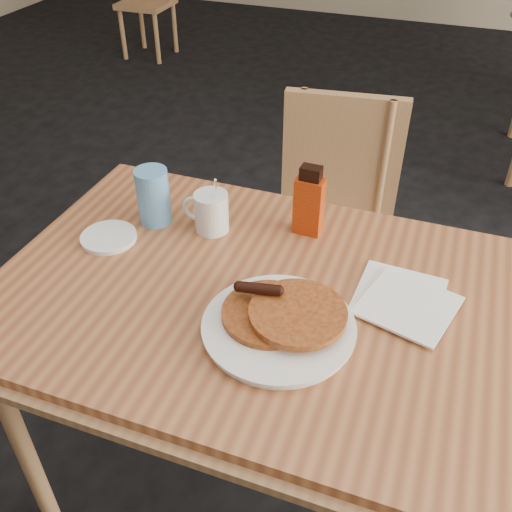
{
  "coord_description": "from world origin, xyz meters",
  "views": [
    {
      "loc": [
        0.38,
        -0.84,
        1.55
      ],
      "look_at": [
        0.06,
        0.03,
        0.84
      ],
      "focal_mm": 40.0,
      "sensor_mm": 36.0,
      "label": 1
    }
  ],
  "objects": [
    {
      "name": "syrup_bottle",
      "position": [
        0.1,
        0.27,
        0.83
      ],
      "size": [
        0.07,
        0.04,
        0.18
      ],
      "rotation": [
        0.0,
        0.0,
        -0.03
      ],
      "color": "maroon",
      "rests_on": "main_table"
    },
    {
      "name": "napkin_stack",
      "position": [
        0.36,
        0.09,
        0.76
      ],
      "size": [
        0.22,
        0.23,
        0.01
      ],
      "rotation": [
        0.0,
        0.0,
        -0.05
      ],
      "color": "white",
      "rests_on": "main_table"
    },
    {
      "name": "chair_main_far",
      "position": [
        0.05,
        0.76,
        0.52
      ],
      "size": [
        0.44,
        0.45,
        0.87
      ],
      "rotation": [
        0.0,
        0.0,
        0.13
      ],
      "color": "#AA7A50",
      "rests_on": "floor"
    },
    {
      "name": "pancake_plate",
      "position": [
        0.14,
        -0.07,
        0.77
      ],
      "size": [
        0.3,
        0.3,
        0.07
      ],
      "rotation": [
        0.0,
        0.0,
        -0.23
      ],
      "color": "white",
      "rests_on": "main_table"
    },
    {
      "name": "floor",
      "position": [
        0.0,
        0.0,
        0.0
      ],
      "size": [
        10.0,
        10.0,
        0.0
      ],
      "primitive_type": "plane",
      "color": "black",
      "rests_on": "ground"
    },
    {
      "name": "side_saucer",
      "position": [
        -0.34,
        0.07,
        0.76
      ],
      "size": [
        0.14,
        0.14,
        0.01
      ],
      "primitive_type": "cylinder",
      "rotation": [
        0.0,
        0.0,
        -0.02
      ],
      "color": "white",
      "rests_on": "main_table"
    },
    {
      "name": "main_table",
      "position": [
        0.07,
        0.02,
        0.71
      ],
      "size": [
        1.21,
        0.82,
        0.75
      ],
      "rotation": [
        0.0,
        0.0,
        0.01
      ],
      "color": "#AA663C",
      "rests_on": "floor"
    },
    {
      "name": "coffee_mug",
      "position": [
        -0.12,
        0.2,
        0.8
      ],
      "size": [
        0.12,
        0.08,
        0.15
      ],
      "rotation": [
        0.0,
        0.0,
        0.01
      ],
      "color": "white",
      "rests_on": "main_table"
    },
    {
      "name": "blue_tumbler",
      "position": [
        -0.27,
        0.18,
        0.82
      ],
      "size": [
        0.09,
        0.09,
        0.14
      ],
      "primitive_type": "cylinder",
      "rotation": [
        0.0,
        0.0,
        -0.12
      ],
      "color": "#5A9AD3",
      "rests_on": "main_table"
    }
  ]
}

